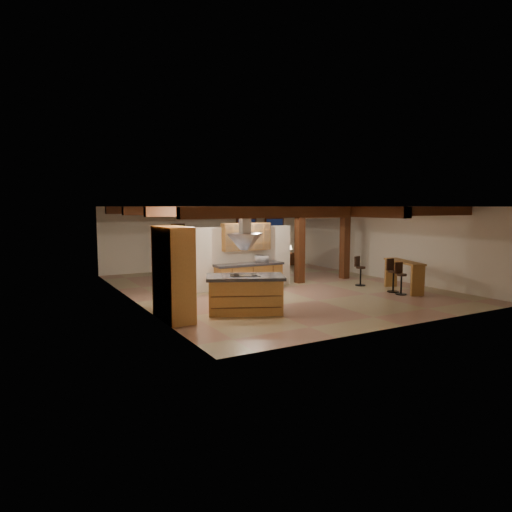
# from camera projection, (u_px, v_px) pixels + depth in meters

# --- Properties ---
(ground) EXTENTS (12.00, 12.00, 0.00)m
(ground) POSITION_uv_depth(u_px,v_px,m) (275.00, 288.00, 16.32)
(ground) COLOR tan
(ground) RESTS_ON ground
(room_walls) EXTENTS (12.00, 12.00, 12.00)m
(room_walls) POSITION_uv_depth(u_px,v_px,m) (275.00, 238.00, 16.12)
(room_walls) COLOR silver
(room_walls) RESTS_ON ground
(ceiling_beams) EXTENTS (10.00, 12.00, 0.28)m
(ceiling_beams) POSITION_uv_depth(u_px,v_px,m) (275.00, 210.00, 16.02)
(ceiling_beams) COLOR #442011
(ceiling_beams) RESTS_ON room_walls
(timber_posts) EXTENTS (2.50, 0.30, 2.90)m
(timber_posts) POSITION_uv_depth(u_px,v_px,m) (323.00, 236.00, 17.77)
(timber_posts) COLOR #442011
(timber_posts) RESTS_ON ground
(partition_wall) EXTENTS (3.80, 0.18, 2.20)m
(partition_wall) POSITION_uv_depth(u_px,v_px,m) (244.00, 258.00, 16.15)
(partition_wall) COLOR silver
(partition_wall) RESTS_ON ground
(pantry_cabinet) EXTENTS (0.67, 1.60, 2.40)m
(pantry_cabinet) POSITION_uv_depth(u_px,v_px,m) (173.00, 273.00, 11.67)
(pantry_cabinet) COLOR #AC7837
(pantry_cabinet) RESTS_ON ground
(back_counter) EXTENTS (2.50, 0.66, 0.94)m
(back_counter) POSITION_uv_depth(u_px,v_px,m) (249.00, 276.00, 15.88)
(back_counter) COLOR #AC7837
(back_counter) RESTS_ON ground
(upper_display_cabinet) EXTENTS (1.80, 0.36, 0.95)m
(upper_display_cabinet) POSITION_uv_depth(u_px,v_px,m) (246.00, 237.00, 15.90)
(upper_display_cabinet) COLOR #AC7837
(upper_display_cabinet) RESTS_ON partition_wall
(range_hood) EXTENTS (1.10, 1.10, 1.40)m
(range_hood) POSITION_uv_depth(u_px,v_px,m) (245.00, 248.00, 12.34)
(range_hood) COLOR silver
(range_hood) RESTS_ON room_walls
(back_windows) EXTENTS (2.70, 0.07, 1.70)m
(back_windows) POSITION_uv_depth(u_px,v_px,m) (261.00, 235.00, 22.66)
(back_windows) COLOR #442011
(back_windows) RESTS_ON room_walls
(framed_art) EXTENTS (0.65, 0.05, 0.85)m
(framed_art) POSITION_uv_depth(u_px,v_px,m) (178.00, 233.00, 20.56)
(framed_art) COLOR #442011
(framed_art) RESTS_ON room_walls
(recessed_cans) EXTENTS (3.16, 2.46, 0.03)m
(recessed_cans) POSITION_uv_depth(u_px,v_px,m) (236.00, 208.00, 13.10)
(recessed_cans) COLOR silver
(recessed_cans) RESTS_ON room_walls
(kitchen_island) EXTENTS (2.38, 1.88, 1.05)m
(kitchen_island) POSITION_uv_depth(u_px,v_px,m) (245.00, 294.00, 12.47)
(kitchen_island) COLOR #AC7837
(kitchen_island) RESTS_ON ground
(dining_table) EXTENTS (1.75, 1.20, 0.56)m
(dining_table) POSITION_uv_depth(u_px,v_px,m) (227.00, 273.00, 17.98)
(dining_table) COLOR #391E0E
(dining_table) RESTS_ON ground
(sofa) EXTENTS (2.03, 1.18, 0.56)m
(sofa) POSITION_uv_depth(u_px,v_px,m) (253.00, 261.00, 21.92)
(sofa) COLOR black
(sofa) RESTS_ON ground
(microwave) EXTENTS (0.52, 0.43, 0.25)m
(microwave) POSITION_uv_depth(u_px,v_px,m) (262.00, 259.00, 16.07)
(microwave) COLOR silver
(microwave) RESTS_ON back_counter
(bar_counter) EXTENTS (1.09, 2.05, 1.05)m
(bar_counter) POSITION_uv_depth(u_px,v_px,m) (404.00, 271.00, 15.63)
(bar_counter) COLOR #AC7837
(bar_counter) RESTS_ON ground
(side_table) EXTENTS (0.52, 0.52, 0.60)m
(side_table) POSITION_uv_depth(u_px,v_px,m) (289.00, 259.00, 22.77)
(side_table) COLOR #442011
(side_table) RESTS_ON ground
(table_lamp) EXTENTS (0.31, 0.31, 0.37)m
(table_lamp) POSITION_uv_depth(u_px,v_px,m) (289.00, 248.00, 22.71)
(table_lamp) COLOR black
(table_lamp) RESTS_ON side_table
(bar_stool_a) EXTENTS (0.39, 0.39, 1.12)m
(bar_stool_a) POSITION_uv_depth(u_px,v_px,m) (393.00, 275.00, 15.49)
(bar_stool_a) COLOR black
(bar_stool_a) RESTS_ON ground
(bar_stool_b) EXTENTS (0.37, 0.38, 1.06)m
(bar_stool_b) POSITION_uv_depth(u_px,v_px,m) (401.00, 278.00, 15.06)
(bar_stool_b) COLOR black
(bar_stool_b) RESTS_ON ground
(bar_stool_c) EXTENTS (0.39, 0.40, 1.07)m
(bar_stool_c) POSITION_uv_depth(u_px,v_px,m) (360.00, 271.00, 16.75)
(bar_stool_c) COLOR black
(bar_stool_c) RESTS_ON ground
(dining_chairs) EXTENTS (2.06, 2.06, 1.32)m
(dining_chairs) POSITION_uv_depth(u_px,v_px,m) (227.00, 263.00, 17.93)
(dining_chairs) COLOR #442011
(dining_chairs) RESTS_ON ground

